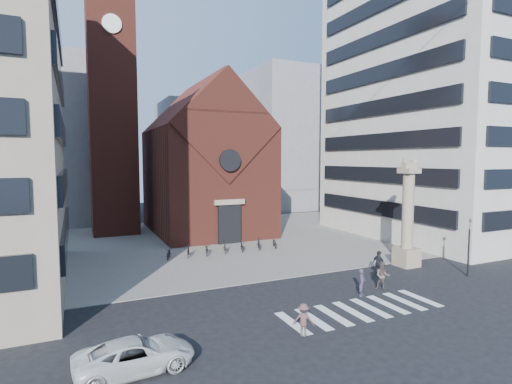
% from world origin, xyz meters
% --- Properties ---
extents(ground, '(120.00, 120.00, 0.00)m').
position_xyz_m(ground, '(0.00, 0.00, 0.00)').
color(ground, black).
rests_on(ground, ground).
extents(piazza, '(46.00, 30.00, 0.05)m').
position_xyz_m(piazza, '(0.00, 19.00, 0.03)').
color(piazza, gray).
rests_on(piazza, ground).
extents(zebra_crossing, '(10.20, 3.20, 0.01)m').
position_xyz_m(zebra_crossing, '(0.55, -3.00, 0.01)').
color(zebra_crossing, white).
rests_on(zebra_crossing, ground).
extents(church, '(12.00, 16.65, 18.00)m').
position_xyz_m(church, '(0.00, 25.04, 7.98)').
color(church, maroon).
rests_on(church, ground).
extents(campanile, '(5.50, 5.50, 31.20)m').
position_xyz_m(campanile, '(-10.00, 28.00, 15.74)').
color(campanile, maroon).
rests_on(campanile, ground).
extents(building_right, '(18.00, 22.00, 32.00)m').
position_xyz_m(building_right, '(24.00, 12.00, 16.00)').
color(building_right, beige).
rests_on(building_right, ground).
extents(bg_block_left, '(16.00, 14.00, 22.00)m').
position_xyz_m(bg_block_left, '(-20.00, 40.00, 11.00)').
color(bg_block_left, gray).
rests_on(bg_block_left, ground).
extents(bg_block_mid, '(14.00, 12.00, 18.00)m').
position_xyz_m(bg_block_mid, '(6.00, 45.00, 9.00)').
color(bg_block_mid, gray).
rests_on(bg_block_mid, ground).
extents(bg_block_right, '(16.00, 14.00, 24.00)m').
position_xyz_m(bg_block_right, '(22.00, 42.00, 12.00)').
color(bg_block_right, gray).
rests_on(bg_block_right, ground).
extents(lion_column, '(1.63, 1.60, 8.68)m').
position_xyz_m(lion_column, '(10.01, 3.00, 3.46)').
color(lion_column, gray).
rests_on(lion_column, ground).
extents(traffic_light, '(0.13, 0.16, 4.30)m').
position_xyz_m(traffic_light, '(12.00, -1.00, 2.29)').
color(traffic_light, black).
rests_on(traffic_light, ground).
extents(white_car, '(4.96, 2.60, 1.33)m').
position_xyz_m(white_car, '(-12.19, -4.49, 0.67)').
color(white_car, silver).
rests_on(white_car, ground).
extents(pedestrian_0, '(0.75, 0.71, 1.73)m').
position_xyz_m(pedestrian_0, '(2.08, -1.14, 0.87)').
color(pedestrian_0, '#393348').
rests_on(pedestrian_0, ground).
extents(pedestrian_1, '(1.15, 1.12, 1.87)m').
position_xyz_m(pedestrian_1, '(4.06, -0.80, 0.93)').
color(pedestrian_1, '#534643').
rests_on(pedestrian_1, ground).
extents(pedestrian_2, '(0.57, 1.15, 1.90)m').
position_xyz_m(pedestrian_2, '(6.01, 1.73, 0.95)').
color(pedestrian_2, black).
rests_on(pedestrian_2, ground).
extents(pedestrian_3, '(1.19, 1.08, 1.60)m').
position_xyz_m(pedestrian_3, '(-4.25, -4.51, 0.80)').
color(pedestrian_3, brown).
rests_on(pedestrian_3, ground).
extents(scooter_0, '(1.21, 1.99, 0.99)m').
position_xyz_m(scooter_0, '(-6.99, 13.17, 0.54)').
color(scooter_0, black).
rests_on(scooter_0, piazza).
extents(scooter_1, '(1.06, 1.89, 1.09)m').
position_xyz_m(scooter_1, '(-5.28, 13.17, 0.60)').
color(scooter_1, black).
rests_on(scooter_1, piazza).
extents(scooter_2, '(1.21, 1.99, 0.99)m').
position_xyz_m(scooter_2, '(-3.57, 13.17, 0.54)').
color(scooter_2, black).
rests_on(scooter_2, piazza).
extents(scooter_3, '(1.06, 1.89, 1.09)m').
position_xyz_m(scooter_3, '(-1.86, 13.17, 0.60)').
color(scooter_3, black).
rests_on(scooter_3, piazza).
extents(scooter_4, '(1.21, 1.99, 0.99)m').
position_xyz_m(scooter_4, '(-0.15, 13.17, 0.54)').
color(scooter_4, black).
rests_on(scooter_4, piazza).
extents(scooter_5, '(1.06, 1.89, 1.09)m').
position_xyz_m(scooter_5, '(1.56, 13.17, 0.60)').
color(scooter_5, black).
rests_on(scooter_5, piazza).
extents(scooter_6, '(1.21, 1.99, 0.99)m').
position_xyz_m(scooter_6, '(3.28, 13.17, 0.54)').
color(scooter_6, black).
rests_on(scooter_6, piazza).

